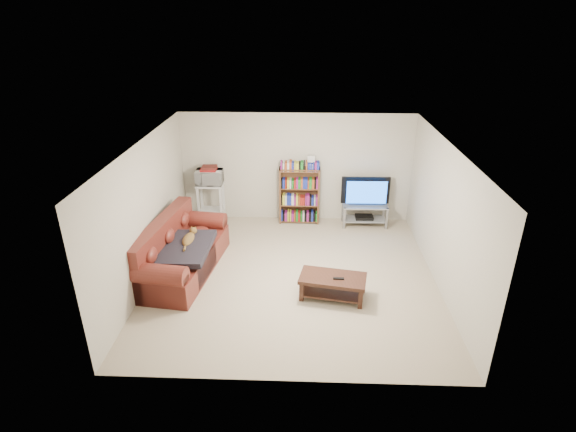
{
  "coord_description": "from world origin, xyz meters",
  "views": [
    {
      "loc": [
        0.18,
        -6.84,
        4.3
      ],
      "look_at": [
        -0.1,
        0.4,
        1.0
      ],
      "focal_mm": 28.0,
      "sensor_mm": 36.0,
      "label": 1
    }
  ],
  "objects_px": {
    "sofa": "(179,254)",
    "bookshelf": "(299,195)",
    "coffee_table": "(333,283)",
    "tv_stand": "(365,211)"
  },
  "relations": [
    {
      "from": "sofa",
      "to": "bookshelf",
      "type": "relative_size",
      "value": 1.9
    },
    {
      "from": "coffee_table",
      "to": "sofa",
      "type": "bearing_deg",
      "value": 175.54
    },
    {
      "from": "sofa",
      "to": "bookshelf",
      "type": "distance_m",
      "value": 3.07
    },
    {
      "from": "sofa",
      "to": "coffee_table",
      "type": "height_order",
      "value": "sofa"
    },
    {
      "from": "sofa",
      "to": "coffee_table",
      "type": "xyz_separation_m",
      "value": [
        2.72,
        -0.72,
        -0.07
      ]
    },
    {
      "from": "sofa",
      "to": "bookshelf",
      "type": "xyz_separation_m",
      "value": [
        2.13,
        2.19,
        0.31
      ]
    },
    {
      "from": "bookshelf",
      "to": "coffee_table",
      "type": "bearing_deg",
      "value": -78.09
    },
    {
      "from": "sofa",
      "to": "bookshelf",
      "type": "height_order",
      "value": "bookshelf"
    },
    {
      "from": "tv_stand",
      "to": "bookshelf",
      "type": "distance_m",
      "value": 1.47
    },
    {
      "from": "sofa",
      "to": "tv_stand",
      "type": "relative_size",
      "value": 2.47
    }
  ]
}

